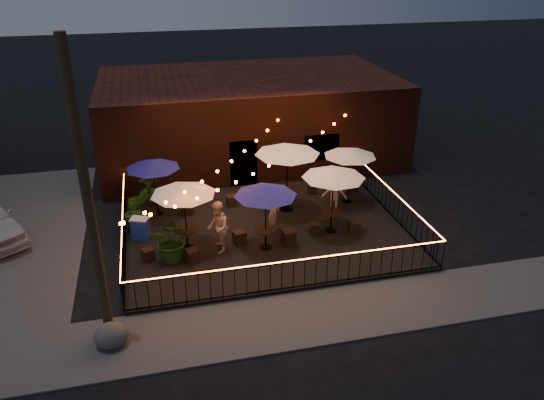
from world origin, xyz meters
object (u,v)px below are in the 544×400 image
Objects in this scene: cafe_table_5 at (350,153)px; cafe_table_0 at (183,190)px; cafe_table_2 at (265,192)px; cafe_table_4 at (334,174)px; cafe_table_3 at (287,150)px; boulder at (111,335)px; utility_pole at (88,202)px; cooler at (140,228)px; cafe_table_1 at (153,165)px.

cafe_table_0 is at bearing -161.63° from cafe_table_5.
cafe_table_0 is 1.06× the size of cafe_table_2.
cafe_table_4 reaches higher than cafe_table_5.
boulder is (-6.50, -6.45, -2.32)m from cafe_table_3.
cafe_table_0 reaches higher than cafe_table_5.
utility_pole is at bearing -138.27° from cafe_table_3.
cafe_table_0 is 7.06m from cafe_table_5.
cafe_table_5 reaches higher than cooler.
cafe_table_2 is at bearing -145.06° from cafe_table_5.
cafe_table_3 reaches higher than cafe_table_1.
cooler is 0.90× the size of boulder.
cafe_table_3 is (6.60, 5.89, -1.33)m from utility_pole.
cafe_table_0 is at bearing -72.66° from cafe_table_1.
utility_pole is 2.87× the size of cafe_table_4.
cafe_table_4 is at bearing -123.65° from cafe_table_5.
boulder is (-7.64, -4.42, -2.07)m from cafe_table_4.
cafe_table_3 is 6.12m from cooler.
cafe_table_1 is 0.90× the size of cafe_table_3.
cafe_table_2 is 0.84× the size of cafe_table_4.
utility_pole is 7.11m from cafe_table_1.
cafe_table_5 reaches higher than cafe_table_1.
cafe_table_0 is 3.07× the size of cooler.
cooler is at bearing -109.69° from cafe_table_1.
cafe_table_0 is 2.76× the size of boulder.
cafe_table_3 is 9.45m from boulder.
cafe_table_4 is at bearing 11.61° from cooler.
cafe_table_5 is 11.41m from boulder.
cafe_table_4 is (5.24, 0.03, 0.07)m from cafe_table_0.
cooler is (-6.79, 1.02, -1.86)m from cafe_table_4.
cafe_table_3 is at bearing 30.33° from cooler.
cafe_table_1 is 1.09× the size of cafe_table_2.
cafe_table_0 reaches higher than cafe_table_2.
cafe_table_0 is 2.59m from cooler.
utility_pole reaches higher than cafe_table_3.
cafe_table_0 is at bearing 61.35° from boulder.
boulder is (0.10, -0.57, -3.65)m from utility_pole.
cafe_table_3 is at bearing 41.73° from utility_pole.
cooler is (-8.25, -1.18, -1.70)m from cafe_table_5.
cafe_table_3 is at bearing -9.22° from cafe_table_1.
cafe_table_5 is (6.70, 2.23, -0.09)m from cafe_table_0.
utility_pole is 3.34× the size of cafe_table_5.
utility_pole is at bearing -123.17° from cafe_table_0.
cafe_table_5 is at bearing 36.02° from boulder.
utility_pole reaches higher than cafe_table_1.
boulder is at bearing -118.65° from cafe_table_0.
cooler is (-0.65, -1.83, -1.65)m from cafe_table_1.
cooler reaches higher than boulder.
cafe_table_1 is 0.92× the size of cafe_table_4.
cooler is 5.51m from boulder.
cafe_table_4 is (2.60, 0.64, 0.13)m from cafe_table_2.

